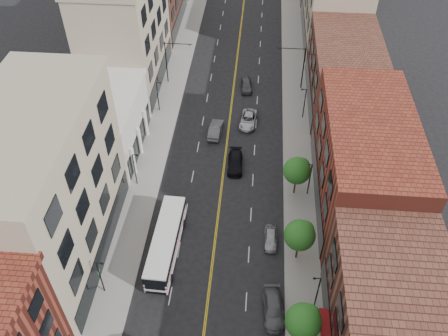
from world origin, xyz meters
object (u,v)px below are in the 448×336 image
(car_parked_far, at_px, (271,238))
(car_lane_c, at_px, (246,85))
(car_lane_a, at_px, (235,163))
(car_lane_b, at_px, (248,120))
(car_parked_mid, at_px, (273,309))
(city_bus, at_px, (166,241))
(car_lane_behind, at_px, (216,129))

(car_parked_far, xyz_separation_m, car_lane_c, (-4.32, 30.99, 0.09))
(car_parked_far, relative_size, car_lane_c, 0.88)
(car_lane_a, distance_m, car_lane_b, 9.64)
(car_parked_mid, distance_m, car_lane_a, 22.06)
(city_bus, xyz_separation_m, car_parked_far, (11.73, 2.28, -1.08))
(car_lane_c, bearing_deg, city_bus, -108.52)
(city_bus, distance_m, car_lane_b, 25.55)
(car_lane_a, distance_m, car_lane_c, 18.63)
(city_bus, height_order, car_parked_mid, city_bus)
(car_lane_behind, height_order, car_lane_a, car_lane_behind)
(car_parked_far, distance_m, car_lane_b, 22.21)
(city_bus, relative_size, car_lane_c, 2.71)
(car_parked_mid, xyz_separation_m, car_lane_b, (-3.96, 30.96, -0.03))
(car_parked_mid, height_order, car_lane_a, car_parked_mid)
(car_lane_behind, bearing_deg, city_bus, 84.76)
(car_parked_mid, relative_size, car_lane_a, 1.01)
(car_parked_mid, xyz_separation_m, car_parked_far, (-0.36, 9.05, -0.08))
(car_lane_behind, height_order, car_lane_c, car_lane_behind)
(car_lane_c, bearing_deg, car_lane_b, -91.42)
(car_lane_behind, bearing_deg, car_parked_far, 117.37)
(car_lane_b, bearing_deg, car_lane_c, 100.08)
(car_parked_far, distance_m, car_lane_c, 31.29)
(car_parked_mid, distance_m, car_lane_c, 40.31)
(car_parked_mid, relative_size, car_parked_far, 1.33)
(car_parked_mid, height_order, car_lane_b, car_parked_mid)
(car_lane_c, bearing_deg, car_lane_a, -97.82)
(car_lane_behind, xyz_separation_m, car_lane_b, (4.63, 2.81, -0.10))
(car_lane_a, bearing_deg, car_lane_c, 86.09)
(car_parked_mid, distance_m, car_lane_behind, 29.44)
(car_lane_behind, distance_m, car_lane_a, 7.50)
(city_bus, height_order, car_lane_c, city_bus)
(city_bus, distance_m, car_lane_a, 16.19)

